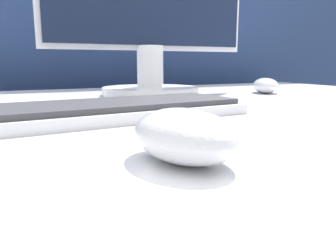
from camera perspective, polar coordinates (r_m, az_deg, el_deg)
partition_panel at (r=1.20m, az=-22.59°, el=1.09°), size 5.00×0.03×1.29m
computer_mouse_near at (r=0.26m, az=2.88°, el=-1.63°), size 0.09×0.11×0.04m
keyboard at (r=0.48m, az=-10.84°, el=2.64°), size 0.43×0.18×0.02m
computer_mouse_far at (r=0.91m, az=16.64°, el=6.77°), size 0.10×0.12×0.04m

